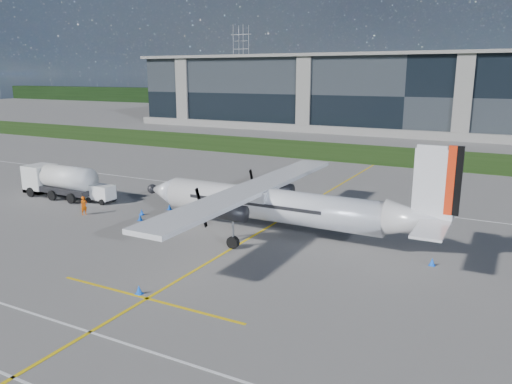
% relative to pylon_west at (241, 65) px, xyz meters
% --- Properties ---
extents(ground, '(400.00, 400.00, 0.00)m').
position_rel_pylon_west_xyz_m(ground, '(80.00, -110.00, -15.00)').
color(ground, '#5D5B58').
rests_on(ground, ground).
extents(grass_strip, '(400.00, 18.00, 0.04)m').
position_rel_pylon_west_xyz_m(grass_strip, '(80.00, -102.00, -14.98)').
color(grass_strip, '#1F3F11').
rests_on(grass_strip, ground).
extents(terminal_building, '(120.00, 20.00, 15.00)m').
position_rel_pylon_west_xyz_m(terminal_building, '(80.00, -70.00, -7.50)').
color(terminal_building, black).
rests_on(terminal_building, ground).
extents(tree_line, '(400.00, 6.00, 6.00)m').
position_rel_pylon_west_xyz_m(tree_line, '(80.00, -10.00, -12.00)').
color(tree_line, black).
rests_on(tree_line, ground).
extents(pylon_west, '(9.00, 4.60, 30.00)m').
position_rel_pylon_west_xyz_m(pylon_west, '(0.00, 0.00, 0.00)').
color(pylon_west, gray).
rests_on(pylon_west, ground).
extents(yellow_taxiway_centerline, '(0.20, 70.00, 0.01)m').
position_rel_pylon_west_xyz_m(yellow_taxiway_centerline, '(83.00, -140.00, -14.99)').
color(yellow_taxiway_centerline, yellow).
rests_on(yellow_taxiway_centerline, ground).
extents(turboprop_aircraft, '(23.92, 24.81, 7.44)m').
position_rel_pylon_west_xyz_m(turboprop_aircraft, '(84.81, -143.29, -11.28)').
color(turboprop_aircraft, silver).
rests_on(turboprop_aircraft, ground).
extents(fuel_tanker_truck, '(8.39, 2.73, 3.15)m').
position_rel_pylon_west_xyz_m(fuel_tanker_truck, '(60.55, -142.47, -13.43)').
color(fuel_tanker_truck, silver).
rests_on(fuel_tanker_truck, ground).
extents(baggage_tug, '(2.69, 1.61, 1.61)m').
position_rel_pylon_west_xyz_m(baggage_tug, '(65.85, -142.04, -14.19)').
color(baggage_tug, silver).
rests_on(baggage_tug, ground).
extents(ground_crew_person, '(0.66, 0.83, 1.83)m').
position_rel_pylon_west_xyz_m(ground_crew_person, '(67.71, -145.82, -14.09)').
color(ground_crew_person, '#F25907').
rests_on(ground_crew_person, ground).
extents(safety_cone_nose_port, '(0.36, 0.36, 0.50)m').
position_rel_pylon_west_xyz_m(safety_cone_nose_port, '(73.01, -144.94, -14.75)').
color(safety_cone_nose_port, blue).
rests_on(safety_cone_nose_port, ground).
extents(safety_cone_nose_stbd, '(0.36, 0.36, 0.50)m').
position_rel_pylon_west_xyz_m(safety_cone_nose_stbd, '(73.06, -141.14, -14.75)').
color(safety_cone_nose_stbd, blue).
rests_on(safety_cone_nose_stbd, ground).
extents(safety_cone_portwing, '(0.36, 0.36, 0.50)m').
position_rel_pylon_west_xyz_m(safety_cone_portwing, '(82.25, -155.75, -14.75)').
color(safety_cone_portwing, blue).
rests_on(safety_cone_portwing, ground).
extents(safety_cone_fwd, '(0.36, 0.36, 0.50)m').
position_rel_pylon_west_xyz_m(safety_cone_fwd, '(72.01, -143.58, -14.75)').
color(safety_cone_fwd, blue).
rests_on(safety_cone_fwd, ground).
extents(safety_cone_tail, '(0.36, 0.36, 0.50)m').
position_rel_pylon_west_xyz_m(safety_cone_tail, '(95.56, -144.02, -14.75)').
color(safety_cone_tail, blue).
rests_on(safety_cone_tail, ground).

